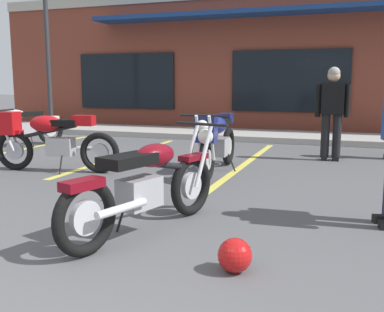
% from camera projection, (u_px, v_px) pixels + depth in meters
% --- Properties ---
extents(ground_plane, '(80.00, 80.00, 0.00)m').
position_uv_depth(ground_plane, '(177.00, 214.00, 4.88)').
color(ground_plane, '#515154').
extents(sidewalk_kerb, '(22.00, 1.80, 0.14)m').
position_uv_depth(sidewalk_kerb, '(279.00, 136.00, 11.32)').
color(sidewalk_kerb, '#A8A59E').
rests_on(sidewalk_kerb, ground_plane).
extents(brick_storefront_building, '(18.94, 6.21, 4.07)m').
position_uv_depth(brick_storefront_building, '(301.00, 63.00, 14.89)').
color(brick_storefront_building, brown).
rests_on(brick_storefront_building, ground_plane).
extents(painted_stall_lines, '(9.83, 4.80, 0.01)m').
position_uv_depth(painted_stall_lines, '(247.00, 163.00, 7.98)').
color(painted_stall_lines, '#DBCC4C').
rests_on(painted_stall_lines, ground_plane).
extents(motorcycle_foreground_classic, '(0.92, 2.06, 0.98)m').
position_uv_depth(motorcycle_foreground_classic, '(147.00, 184.00, 4.21)').
color(motorcycle_foreground_classic, black).
rests_on(motorcycle_foreground_classic, ground_plane).
extents(motorcycle_black_cruiser, '(1.08, 2.00, 0.98)m').
position_uv_depth(motorcycle_black_cruiser, '(20.00, 126.00, 9.85)').
color(motorcycle_black_cruiser, black).
rests_on(motorcycle_black_cruiser, ground_plane).
extents(motorcycle_silver_naked, '(0.66, 2.11, 0.98)m').
position_uv_depth(motorcycle_silver_naked, '(217.00, 140.00, 6.93)').
color(motorcycle_silver_naked, black).
rests_on(motorcycle_silver_naked, ground_plane).
extents(motorcycle_blue_standard, '(2.10, 0.77, 0.98)m').
position_uv_depth(motorcycle_blue_standard, '(49.00, 138.00, 7.14)').
color(motorcycle_blue_standard, black).
rests_on(motorcycle_blue_standard, ground_plane).
extents(person_in_black_shirt, '(0.61, 0.30, 1.68)m').
position_uv_depth(person_in_black_shirt, '(332.00, 108.00, 8.05)').
color(person_in_black_shirt, black).
rests_on(person_in_black_shirt, ground_plane).
extents(helmet_on_pavement, '(0.26, 0.26, 0.26)m').
position_uv_depth(helmet_on_pavement, '(235.00, 255.00, 3.35)').
color(helmet_on_pavement, '#B71414').
rests_on(helmet_on_pavement, ground_plane).
extents(parking_lot_lamp_post, '(0.24, 0.76, 5.48)m').
position_uv_depth(parking_lot_lamp_post, '(43.00, 0.00, 11.64)').
color(parking_lot_lamp_post, '#2D2D33').
rests_on(parking_lot_lamp_post, ground_plane).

